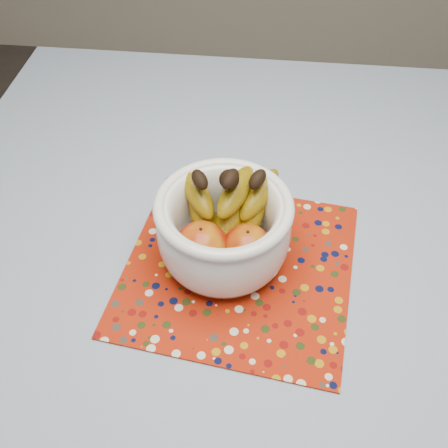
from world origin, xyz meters
name	(u,v)px	position (x,y,z in m)	size (l,w,h in m)	color
table	(257,274)	(0.00, 0.00, 0.67)	(1.20, 1.20, 0.75)	brown
tablecloth	(260,247)	(0.00, 0.00, 0.76)	(1.32, 1.32, 0.01)	slate
placemat	(238,267)	(-0.03, -0.06, 0.76)	(0.39, 0.39, 0.00)	#9C1C08
fruit_bowl	(225,222)	(-0.06, -0.03, 0.85)	(0.26, 0.24, 0.19)	white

